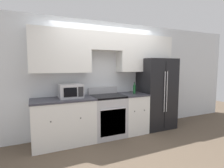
# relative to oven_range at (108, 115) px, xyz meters

# --- Properties ---
(ground_plane) EXTENTS (12.00, 12.00, 0.00)m
(ground_plane) POSITION_rel_oven_range_xyz_m (0.11, -0.31, -0.47)
(ground_plane) COLOR brown
(wall_back) EXTENTS (8.00, 0.39, 2.60)m
(wall_back) POSITION_rel_oven_range_xyz_m (0.11, 0.27, 1.08)
(wall_back) COLOR silver
(wall_back) RESTS_ON ground_plane
(lower_cabinets_left) EXTENTS (1.23, 0.64, 0.92)m
(lower_cabinets_left) POSITION_rel_oven_range_xyz_m (-0.97, -0.00, -0.00)
(lower_cabinets_left) COLOR white
(lower_cabinets_left) RESTS_ON ground_plane
(lower_cabinets_right) EXTENTS (0.59, 0.64, 0.92)m
(lower_cabinets_right) POSITION_rel_oven_range_xyz_m (0.64, -0.00, -0.00)
(lower_cabinets_right) COLOR white
(lower_cabinets_right) RESTS_ON ground_plane
(oven_range) EXTENTS (0.72, 0.65, 1.08)m
(oven_range) POSITION_rel_oven_range_xyz_m (0.00, 0.00, 0.00)
(oven_range) COLOR #B7B7BC
(oven_range) RESTS_ON ground_plane
(refrigerator) EXTENTS (0.86, 0.75, 1.75)m
(refrigerator) POSITION_rel_oven_range_xyz_m (1.35, 0.05, 0.41)
(refrigerator) COLOR black
(refrigerator) RESTS_ON ground_plane
(microwave) EXTENTS (0.47, 0.43, 0.28)m
(microwave) POSITION_rel_oven_range_xyz_m (-0.80, 0.07, 0.60)
(microwave) COLOR #B7B7BC
(microwave) RESTS_ON lower_cabinets_left
(bottle) EXTENTS (0.06, 0.06, 0.28)m
(bottle) POSITION_rel_oven_range_xyz_m (0.68, -0.02, 0.57)
(bottle) COLOR #195928
(bottle) RESTS_ON lower_cabinets_right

